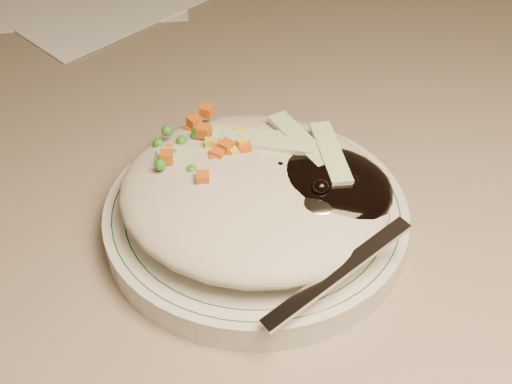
% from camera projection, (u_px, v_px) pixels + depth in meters
% --- Properties ---
extents(desk, '(1.40, 0.70, 0.74)m').
position_uv_depth(desk, '(374.00, 269.00, 0.77)').
color(desk, gray).
rests_on(desk, ground).
extents(plate, '(0.22, 0.22, 0.02)m').
position_uv_depth(plate, '(256.00, 218.00, 0.52)').
color(plate, silver).
rests_on(plate, desk).
extents(plate_rim, '(0.21, 0.21, 0.00)m').
position_uv_depth(plate_rim, '(256.00, 208.00, 0.52)').
color(plate_rim, '#144723').
rests_on(plate_rim, plate).
extents(meal, '(0.21, 0.19, 0.05)m').
position_uv_depth(meal, '(261.00, 188.00, 0.50)').
color(meal, '#BFB69B').
rests_on(meal, plate).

